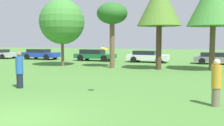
{
  "coord_description": "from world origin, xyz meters",
  "views": [
    {
      "loc": [
        5.13,
        -6.22,
        2.34
      ],
      "look_at": [
        1.34,
        5.16,
        1.27
      ],
      "focal_mm": 41.77,
      "sensor_mm": 36.0,
      "label": 1
    }
  ],
  "objects_px": {
    "tree_3": "(214,0)",
    "person_thrower": "(19,70)",
    "person_catcher": "(216,83)",
    "parked_car_white": "(147,56)",
    "tree_1": "(112,15)",
    "parked_car_grey": "(216,58)",
    "tree_2": "(159,4)",
    "frisbee": "(104,49)",
    "parked_car_blue": "(40,54)",
    "parked_car_green": "(94,55)",
    "tree_0": "(62,22)"
  },
  "relations": [
    {
      "from": "person_catcher",
      "to": "parked_car_white",
      "type": "height_order",
      "value": "person_catcher"
    },
    {
      "from": "frisbee",
      "to": "tree_3",
      "type": "distance_m",
      "value": 12.24
    },
    {
      "from": "tree_2",
      "to": "parked_car_grey",
      "type": "bearing_deg",
      "value": 54.13
    },
    {
      "from": "frisbee",
      "to": "parked_car_grey",
      "type": "relative_size",
      "value": 0.07
    },
    {
      "from": "tree_3",
      "to": "parked_car_white",
      "type": "bearing_deg",
      "value": 136.33
    },
    {
      "from": "tree_2",
      "to": "tree_1",
      "type": "bearing_deg",
      "value": -179.98
    },
    {
      "from": "frisbee",
      "to": "tree_3",
      "type": "bearing_deg",
      "value": 66.31
    },
    {
      "from": "person_thrower",
      "to": "parked_car_green",
      "type": "distance_m",
      "value": 16.67
    },
    {
      "from": "person_catcher",
      "to": "frisbee",
      "type": "xyz_separation_m",
      "value": [
        -4.38,
        0.59,
        1.12
      ]
    },
    {
      "from": "tree_0",
      "to": "parked_car_grey",
      "type": "bearing_deg",
      "value": 25.1
    },
    {
      "from": "parked_car_green",
      "to": "parked_car_grey",
      "type": "height_order",
      "value": "parked_car_green"
    },
    {
      "from": "parked_car_white",
      "to": "person_thrower",
      "type": "bearing_deg",
      "value": -97.99
    },
    {
      "from": "person_catcher",
      "to": "tree_3",
      "type": "relative_size",
      "value": 0.23
    },
    {
      "from": "parked_car_white",
      "to": "tree_1",
      "type": "bearing_deg",
      "value": -102.89
    },
    {
      "from": "parked_car_green",
      "to": "parked_car_white",
      "type": "height_order",
      "value": "parked_car_green"
    },
    {
      "from": "frisbee",
      "to": "parked_car_white",
      "type": "xyz_separation_m",
      "value": [
        -1.29,
        16.54,
        -1.33
      ]
    },
    {
      "from": "person_thrower",
      "to": "tree_3",
      "type": "bearing_deg",
      "value": 54.12
    },
    {
      "from": "tree_1",
      "to": "parked_car_white",
      "type": "bearing_deg",
      "value": 74.21
    },
    {
      "from": "tree_1",
      "to": "parked_car_green",
      "type": "relative_size",
      "value": 1.16
    },
    {
      "from": "parked_car_blue",
      "to": "parked_car_white",
      "type": "distance_m",
      "value": 12.95
    },
    {
      "from": "parked_car_blue",
      "to": "tree_3",
      "type": "bearing_deg",
      "value": -14.09
    },
    {
      "from": "tree_2",
      "to": "parked_car_grey",
      "type": "distance_m",
      "value": 9.0
    },
    {
      "from": "person_thrower",
      "to": "tree_1",
      "type": "xyz_separation_m",
      "value": [
        1.37,
        10.09,
        3.49
      ]
    },
    {
      "from": "person_thrower",
      "to": "tree_2",
      "type": "bearing_deg",
      "value": 67.54
    },
    {
      "from": "parked_car_blue",
      "to": "parked_car_grey",
      "type": "xyz_separation_m",
      "value": [
        19.6,
        -0.01,
        -0.06
      ]
    },
    {
      "from": "tree_0",
      "to": "parked_car_blue",
      "type": "bearing_deg",
      "value": 136.23
    },
    {
      "from": "tree_3",
      "to": "parked_car_green",
      "type": "distance_m",
      "value": 14.11
    },
    {
      "from": "person_thrower",
      "to": "tree_2",
      "type": "xyz_separation_m",
      "value": [
        5.23,
        10.09,
        4.2
      ]
    },
    {
      "from": "parked_car_green",
      "to": "parked_car_white",
      "type": "relative_size",
      "value": 1.09
    },
    {
      "from": "tree_3",
      "to": "parked_car_grey",
      "type": "xyz_separation_m",
      "value": [
        0.63,
        5.79,
        -4.68
      ]
    },
    {
      "from": "tree_2",
      "to": "parked_car_blue",
      "type": "distance_m",
      "value": 16.9
    },
    {
      "from": "frisbee",
      "to": "parked_car_blue",
      "type": "distance_m",
      "value": 21.9
    },
    {
      "from": "person_thrower",
      "to": "parked_car_blue",
      "type": "bearing_deg",
      "value": 125.77
    },
    {
      "from": "person_thrower",
      "to": "tree_1",
      "type": "bearing_deg",
      "value": 87.18
    },
    {
      "from": "frisbee",
      "to": "tree_3",
      "type": "height_order",
      "value": "tree_3"
    },
    {
      "from": "person_thrower",
      "to": "parked_car_blue",
      "type": "relative_size",
      "value": 0.39
    },
    {
      "from": "tree_2",
      "to": "tree_3",
      "type": "bearing_deg",
      "value": 7.68
    },
    {
      "from": "parked_car_blue",
      "to": "parked_car_green",
      "type": "height_order",
      "value": "parked_car_green"
    },
    {
      "from": "parked_car_white",
      "to": "parked_car_green",
      "type": "bearing_deg",
      "value": -177.67
    },
    {
      "from": "frisbee",
      "to": "tree_2",
      "type": "relative_size",
      "value": 0.04
    },
    {
      "from": "tree_3",
      "to": "person_thrower",
      "type": "bearing_deg",
      "value": -130.81
    },
    {
      "from": "tree_1",
      "to": "tree_2",
      "type": "relative_size",
      "value": 0.79
    },
    {
      "from": "parked_car_grey",
      "to": "tree_2",
      "type": "bearing_deg",
      "value": -122.97
    },
    {
      "from": "frisbee",
      "to": "parked_car_green",
      "type": "xyz_separation_m",
      "value": [
        -7.27,
        16.6,
        -1.29
      ]
    },
    {
      "from": "tree_0",
      "to": "tree_1",
      "type": "relative_size",
      "value": 1.1
    },
    {
      "from": "tree_1",
      "to": "parked_car_green",
      "type": "height_order",
      "value": "tree_1"
    },
    {
      "from": "tree_2",
      "to": "parked_car_green",
      "type": "relative_size",
      "value": 1.48
    },
    {
      "from": "person_catcher",
      "to": "parked_car_grey",
      "type": "xyz_separation_m",
      "value": [
        0.98,
        17.17,
        -0.25
      ]
    },
    {
      "from": "tree_0",
      "to": "parked_car_grey",
      "type": "distance_m",
      "value": 14.91
    },
    {
      "from": "tree_3",
      "to": "frisbee",
      "type": "bearing_deg",
      "value": -113.69
    }
  ]
}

